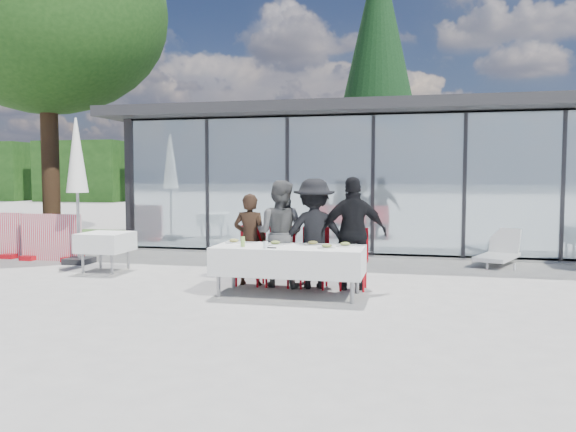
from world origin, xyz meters
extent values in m
plane|color=#999691|center=(0.00, 0.00, 0.00)|extent=(90.00, 90.00, 0.00)
cube|color=gray|center=(2.00, 8.00, 0.05)|extent=(14.00, 8.00, 0.10)
cube|color=black|center=(2.00, 11.90, 1.60)|extent=(14.00, 0.20, 3.20)
cube|color=black|center=(-4.90, 8.00, 1.60)|extent=(0.20, 8.00, 3.20)
cube|color=silver|center=(2.00, 4.03, 1.60)|extent=(13.60, 0.06, 3.10)
cube|color=#2D2D30|center=(2.00, 7.60, 3.32)|extent=(14.80, 8.80, 0.24)
cube|color=#262628|center=(-4.80, 4.03, 1.60)|extent=(0.08, 0.10, 3.10)
cube|color=#262628|center=(-2.86, 4.03, 1.60)|extent=(0.08, 0.10, 3.10)
cube|color=#262628|center=(-0.91, 4.03, 1.60)|extent=(0.08, 0.10, 3.10)
cube|color=#262628|center=(1.03, 4.03, 1.60)|extent=(0.08, 0.10, 3.10)
cube|color=#262628|center=(2.97, 4.03, 1.60)|extent=(0.08, 0.10, 3.10)
cube|color=#262628|center=(4.91, 4.03, 1.60)|extent=(0.08, 0.10, 3.10)
cube|color=#B40C15|center=(-0.50, 6.50, 0.45)|extent=(0.45, 0.45, 0.90)
cube|color=#B40C15|center=(1.00, 7.00, 0.45)|extent=(0.45, 0.45, 0.90)
cube|color=#B40C15|center=(3.50, 6.50, 0.45)|extent=(0.45, 0.45, 0.90)
cube|color=#B40C15|center=(5.50, 7.20, 0.45)|extent=(0.45, 0.45, 0.90)
cube|color=#163611|center=(-22.00, 28.00, 2.20)|extent=(6.50, 2.00, 4.40)
cube|color=#163611|center=(-14.00, 28.00, 2.20)|extent=(6.50, 2.00, 4.40)
cube|color=#163611|center=(-6.00, 28.00, 2.20)|extent=(6.50, 2.00, 4.40)
cube|color=#163611|center=(2.00, 28.00, 2.20)|extent=(6.50, 2.00, 4.40)
cube|color=#163611|center=(10.00, 28.00, 2.20)|extent=(6.50, 2.00, 4.40)
cube|color=silver|center=(0.10, -0.32, 0.54)|extent=(2.26, 0.96, 0.42)
cylinder|color=gray|center=(-0.90, -0.67, 0.35)|extent=(0.06, 0.06, 0.71)
cylinder|color=gray|center=(1.10, -0.67, 0.35)|extent=(0.06, 0.06, 0.71)
cylinder|color=gray|center=(-0.90, 0.03, 0.35)|extent=(0.06, 0.06, 0.71)
cylinder|color=gray|center=(1.10, 0.03, 0.35)|extent=(0.06, 0.06, 0.71)
imported|color=black|center=(-0.71, 0.35, 0.76)|extent=(0.57, 0.57, 1.52)
cube|color=#B40C15|center=(-0.71, 0.34, 0.45)|extent=(0.44, 0.44, 0.05)
cube|color=#B40C15|center=(-0.71, 0.54, 0.70)|extent=(0.44, 0.04, 0.55)
cylinder|color=#B40C15|center=(-0.89, 0.16, 0.21)|extent=(0.04, 0.04, 0.43)
cylinder|color=#B40C15|center=(-0.53, 0.16, 0.21)|extent=(0.04, 0.04, 0.43)
cylinder|color=#B40C15|center=(-0.89, 0.52, 0.21)|extent=(0.04, 0.04, 0.43)
cylinder|color=#B40C15|center=(-0.53, 0.52, 0.21)|extent=(0.04, 0.04, 0.43)
imported|color=#545454|center=(-0.20, 0.35, 0.87)|extent=(0.94, 0.94, 1.74)
cube|color=#B40C15|center=(-0.20, 0.34, 0.45)|extent=(0.44, 0.44, 0.05)
cube|color=#B40C15|center=(-0.20, 0.54, 0.70)|extent=(0.44, 0.04, 0.55)
cylinder|color=#B40C15|center=(-0.38, 0.16, 0.21)|extent=(0.04, 0.04, 0.43)
cylinder|color=#B40C15|center=(-0.02, 0.16, 0.21)|extent=(0.04, 0.04, 0.43)
cylinder|color=#B40C15|center=(-0.38, 0.52, 0.21)|extent=(0.04, 0.04, 0.43)
cylinder|color=#B40C15|center=(-0.02, 0.52, 0.21)|extent=(0.04, 0.04, 0.43)
imported|color=black|center=(0.37, 0.35, 0.88)|extent=(1.39, 1.39, 1.77)
cube|color=#B40C15|center=(0.37, 0.34, 0.45)|extent=(0.44, 0.44, 0.05)
cube|color=#B40C15|center=(0.37, 0.54, 0.70)|extent=(0.44, 0.04, 0.55)
cylinder|color=#B40C15|center=(0.19, 0.16, 0.21)|extent=(0.04, 0.04, 0.43)
cylinder|color=#B40C15|center=(0.55, 0.16, 0.21)|extent=(0.04, 0.04, 0.43)
cylinder|color=#B40C15|center=(0.19, 0.52, 0.21)|extent=(0.04, 0.04, 0.43)
cylinder|color=#B40C15|center=(0.55, 0.52, 0.21)|extent=(0.04, 0.04, 0.43)
imported|color=black|center=(1.01, 0.35, 0.90)|extent=(1.27, 1.27, 1.80)
cube|color=#B40C15|center=(1.01, 0.34, 0.45)|extent=(0.44, 0.44, 0.05)
cube|color=#B40C15|center=(1.01, 0.54, 0.70)|extent=(0.44, 0.04, 0.55)
cylinder|color=#B40C15|center=(0.83, 0.16, 0.21)|extent=(0.04, 0.04, 0.43)
cylinder|color=#B40C15|center=(1.19, 0.16, 0.21)|extent=(0.04, 0.04, 0.43)
cylinder|color=#B40C15|center=(0.83, 0.52, 0.21)|extent=(0.04, 0.04, 0.43)
cylinder|color=#B40C15|center=(1.19, 0.52, 0.21)|extent=(0.04, 0.04, 0.43)
cylinder|color=white|center=(-0.84, -0.09, 0.76)|extent=(0.28, 0.28, 0.01)
ellipsoid|color=tan|center=(-0.84, -0.09, 0.79)|extent=(0.15, 0.15, 0.05)
cylinder|color=white|center=(-0.13, -0.21, 0.76)|extent=(0.28, 0.28, 0.01)
ellipsoid|color=#426A27|center=(-0.13, -0.21, 0.79)|extent=(0.15, 0.15, 0.05)
cylinder|color=white|center=(0.43, -0.10, 0.76)|extent=(0.28, 0.28, 0.01)
ellipsoid|color=tan|center=(0.43, -0.10, 0.79)|extent=(0.15, 0.15, 0.05)
cylinder|color=white|center=(0.94, -0.15, 0.76)|extent=(0.28, 0.28, 0.01)
ellipsoid|color=#426A27|center=(0.94, -0.15, 0.79)|extent=(0.15, 0.15, 0.05)
cylinder|color=white|center=(0.70, -0.44, 0.76)|extent=(0.28, 0.28, 0.01)
ellipsoid|color=#426A27|center=(0.70, -0.44, 0.79)|extent=(0.15, 0.15, 0.05)
cylinder|color=#89BA4D|center=(-0.56, -0.53, 0.83)|extent=(0.06, 0.06, 0.15)
cylinder|color=silver|center=(-0.18, -0.61, 0.80)|extent=(0.07, 0.07, 0.10)
cube|color=black|center=(-0.09, -0.61, 0.76)|extent=(0.14, 0.03, 0.01)
cube|color=silver|center=(-3.77, 1.02, 0.56)|extent=(0.86, 0.86, 0.36)
cylinder|color=gray|center=(-4.07, 0.72, 0.36)|extent=(0.05, 0.05, 0.72)
cylinder|color=gray|center=(-3.47, 0.72, 0.36)|extent=(0.05, 0.05, 0.72)
cylinder|color=gray|center=(-4.07, 1.32, 0.36)|extent=(0.05, 0.05, 0.72)
cylinder|color=gray|center=(-3.47, 1.32, 0.36)|extent=(0.05, 0.05, 0.72)
cube|color=#B40C15|center=(4.15, 4.28, 0.45)|extent=(0.44, 0.44, 0.05)
cube|color=#B40C15|center=(4.15, 4.08, 0.70)|extent=(0.44, 0.04, 0.55)
cylinder|color=#B40C15|center=(3.97, 4.10, 0.21)|extent=(0.04, 0.04, 0.43)
cylinder|color=#B40C15|center=(4.33, 4.10, 0.21)|extent=(0.04, 0.04, 0.43)
cylinder|color=#B40C15|center=(3.97, 4.46, 0.21)|extent=(0.04, 0.04, 0.43)
cylinder|color=#B40C15|center=(4.33, 4.46, 0.21)|extent=(0.04, 0.04, 0.43)
cube|color=black|center=(-4.83, 1.75, 0.06)|extent=(0.50, 0.50, 0.12)
cylinder|color=gray|center=(-4.83, 1.75, 1.35)|extent=(0.06, 0.06, 2.70)
cone|color=white|center=(-4.83, 1.75, 2.24)|extent=(0.44, 0.44, 1.53)
cube|color=red|center=(-5.67, 2.02, 0.50)|extent=(1.40, 0.12, 1.00)
cube|color=#B40C15|center=(-6.17, 2.02, 0.05)|extent=(0.30, 0.45, 0.10)
cube|color=#B40C15|center=(-5.17, 2.02, 0.05)|extent=(0.30, 0.45, 0.10)
cube|color=#B40C15|center=(-6.77, 2.17, 0.05)|extent=(0.30, 0.45, 0.10)
cube|color=silver|center=(3.58, 3.40, 0.18)|extent=(1.06, 1.43, 0.08)
cube|color=silver|center=(3.80, 3.91, 0.45)|extent=(0.66, 0.48, 0.54)
cylinder|color=silver|center=(3.33, 2.85, 0.07)|extent=(0.04, 0.04, 0.14)
cylinder|color=silver|center=(3.83, 2.85, 0.07)|extent=(0.04, 0.04, 0.14)
cylinder|color=silver|center=(3.33, 3.95, 0.07)|extent=(0.04, 0.04, 0.14)
cylinder|color=silver|center=(3.83, 3.95, 0.07)|extent=(0.04, 0.04, 0.14)
cylinder|color=#382316|center=(-8.50, 6.00, 2.20)|extent=(0.50, 0.50, 4.40)
ellipsoid|color=#163611|center=(-8.50, 6.00, 6.50)|extent=(7.04, 6.40, 5.76)
cylinder|color=#382316|center=(0.50, 13.00, 1.00)|extent=(0.44, 0.44, 2.00)
cone|color=black|center=(0.50, 13.00, 6.00)|extent=(4.00, 4.00, 9.00)
cube|color=#385926|center=(-8.50, 6.00, 0.01)|extent=(5.00, 5.00, 0.02)
camera|label=1|loc=(1.97, -8.52, 1.80)|focal=35.00mm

